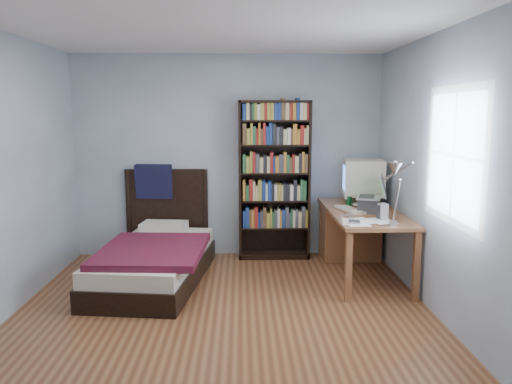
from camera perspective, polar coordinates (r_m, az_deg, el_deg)
room at (r=4.16m, az=-3.58°, el=1.55°), size 4.20×4.24×2.50m
desk at (r=6.10m, az=11.05°, el=-4.12°), size 0.75×1.68×0.73m
crt_monitor at (r=5.99m, az=12.07°, el=1.52°), size 0.51×0.47×0.53m
laptop at (r=5.53m, az=12.90°, el=-1.08°), size 0.41×0.39×0.40m
desk_lamp at (r=4.45m, az=15.60°, el=1.81°), size 0.25×0.56×0.66m
keyboard at (r=5.54m, az=10.68°, el=-2.01°), size 0.28×0.46×0.04m
speaker at (r=5.15m, az=14.27°, el=-2.20°), size 0.10×0.10×0.17m
soda_can at (r=5.79m, az=10.56°, el=-1.07°), size 0.07×0.07×0.12m
mouse at (r=5.84m, az=11.23°, el=-1.43°), size 0.06×0.11×0.04m
phone_silver at (r=5.27m, az=10.62°, el=-2.64°), size 0.08×0.10×0.02m
phone_grey at (r=5.11m, az=10.84°, el=-3.01°), size 0.06×0.09×0.02m
external_drive at (r=4.94m, az=11.17°, el=-3.42°), size 0.12×0.12×0.02m
bookshelf at (r=6.13m, az=2.09°, el=1.37°), size 0.87×0.30×1.94m
bed at (r=5.56m, az=-11.39°, el=-7.16°), size 1.20×2.10×1.16m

